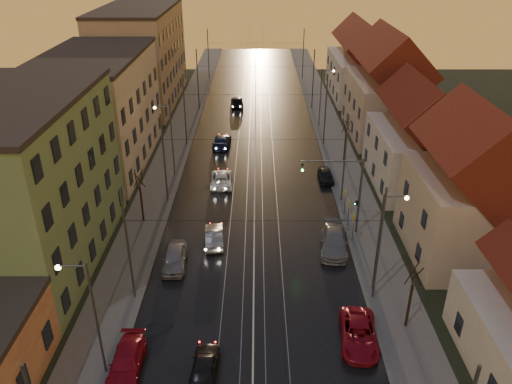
{
  "coord_description": "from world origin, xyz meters",
  "views": [
    {
      "loc": [
        0.23,
        -19.69,
        23.27
      ],
      "look_at": [
        0.15,
        20.48,
        2.79
      ],
      "focal_mm": 35.0,
      "sensor_mm": 36.0,
      "label": 1
    }
  ],
  "objects_px": {
    "driving_car_1": "(214,236)",
    "parked_left_3": "(175,258)",
    "driving_car_0": "(205,366)",
    "parked_right_1": "(334,241)",
    "street_lamp_0": "(89,309)",
    "traffic_light_mast": "(349,186)",
    "driving_car_2": "(222,179)",
    "parked_right_2": "(326,176)",
    "street_lamp_2": "(169,133)",
    "street_lamp_3": "(323,92)",
    "street_lamp_1": "(384,234)",
    "parked_left_2": "(127,362)",
    "parked_right_0": "(359,334)",
    "driving_car_4": "(237,102)",
    "driving_car_3": "(222,141)"
  },
  "relations": [
    {
      "from": "street_lamp_1",
      "to": "parked_right_0",
      "type": "bearing_deg",
      "value": -113.47
    },
    {
      "from": "driving_car_0",
      "to": "parked_left_3",
      "type": "bearing_deg",
      "value": -70.51
    },
    {
      "from": "traffic_light_mast",
      "to": "driving_car_4",
      "type": "bearing_deg",
      "value": 106.23
    },
    {
      "from": "street_lamp_3",
      "to": "parked_right_0",
      "type": "relative_size",
      "value": 1.63
    },
    {
      "from": "driving_car_0",
      "to": "parked_right_1",
      "type": "bearing_deg",
      "value": -122.9
    },
    {
      "from": "street_lamp_3",
      "to": "driving_car_4",
      "type": "xyz_separation_m",
      "value": [
        -11.94,
        9.2,
        -4.1
      ]
    },
    {
      "from": "street_lamp_2",
      "to": "street_lamp_3",
      "type": "distance_m",
      "value": 24.24
    },
    {
      "from": "street_lamp_3",
      "to": "driving_car_0",
      "type": "distance_m",
      "value": 45.87
    },
    {
      "from": "street_lamp_0",
      "to": "parked_right_0",
      "type": "height_order",
      "value": "street_lamp_0"
    },
    {
      "from": "street_lamp_3",
      "to": "parked_right_2",
      "type": "xyz_separation_m",
      "value": [
        -1.5,
        -17.38,
        -4.25
      ]
    },
    {
      "from": "street_lamp_3",
      "to": "parked_right_2",
      "type": "relative_size",
      "value": 2.16
    },
    {
      "from": "street_lamp_1",
      "to": "driving_car_1",
      "type": "relative_size",
      "value": 1.9
    },
    {
      "from": "traffic_light_mast",
      "to": "parked_right_1",
      "type": "distance_m",
      "value": 4.82
    },
    {
      "from": "traffic_light_mast",
      "to": "parked_right_0",
      "type": "relative_size",
      "value": 1.46
    },
    {
      "from": "parked_right_2",
      "to": "parked_right_0",
      "type": "bearing_deg",
      "value": -93.12
    },
    {
      "from": "traffic_light_mast",
      "to": "parked_left_3",
      "type": "distance_m",
      "value": 15.6
    },
    {
      "from": "street_lamp_2",
      "to": "parked_right_1",
      "type": "xyz_separation_m",
      "value": [
        15.77,
        -14.62,
        -4.11
      ]
    },
    {
      "from": "parked_left_2",
      "to": "parked_right_1",
      "type": "height_order",
      "value": "parked_right_1"
    },
    {
      "from": "traffic_light_mast",
      "to": "parked_right_2",
      "type": "bearing_deg",
      "value": 92.12
    },
    {
      "from": "traffic_light_mast",
      "to": "street_lamp_1",
      "type": "bearing_deg",
      "value": -82.09
    },
    {
      "from": "street_lamp_1",
      "to": "driving_car_3",
      "type": "height_order",
      "value": "street_lamp_1"
    },
    {
      "from": "driving_car_0",
      "to": "traffic_light_mast",
      "type": "bearing_deg",
      "value": -121.64
    },
    {
      "from": "driving_car_2",
      "to": "parked_left_3",
      "type": "xyz_separation_m",
      "value": [
        -2.79,
        -14.7,
        0.08
      ]
    },
    {
      "from": "street_lamp_0",
      "to": "parked_right_0",
      "type": "xyz_separation_m",
      "value": [
        15.87,
        2.61,
        -4.2
      ]
    },
    {
      "from": "street_lamp_0",
      "to": "driving_car_4",
      "type": "relative_size",
      "value": 1.74
    },
    {
      "from": "street_lamp_1",
      "to": "traffic_light_mast",
      "type": "relative_size",
      "value": 1.11
    },
    {
      "from": "street_lamp_1",
      "to": "parked_left_2",
      "type": "height_order",
      "value": "street_lamp_1"
    },
    {
      "from": "traffic_light_mast",
      "to": "parked_left_2",
      "type": "height_order",
      "value": "traffic_light_mast"
    },
    {
      "from": "parked_left_3",
      "to": "parked_right_1",
      "type": "xyz_separation_m",
      "value": [
        12.95,
        2.35,
        0.02
      ]
    },
    {
      "from": "driving_car_1",
      "to": "street_lamp_3",
      "type": "bearing_deg",
      "value": -118.53
    },
    {
      "from": "driving_car_4",
      "to": "driving_car_2",
      "type": "bearing_deg",
      "value": 84.46
    },
    {
      "from": "street_lamp_0",
      "to": "traffic_light_mast",
      "type": "height_order",
      "value": "street_lamp_0"
    },
    {
      "from": "street_lamp_1",
      "to": "driving_car_0",
      "type": "relative_size",
      "value": 2.06
    },
    {
      "from": "driving_car_4",
      "to": "parked_left_2",
      "type": "height_order",
      "value": "driving_car_4"
    },
    {
      "from": "street_lamp_1",
      "to": "parked_left_2",
      "type": "relative_size",
      "value": 1.79
    },
    {
      "from": "street_lamp_3",
      "to": "parked_right_0",
      "type": "height_order",
      "value": "street_lamp_3"
    },
    {
      "from": "parked_right_2",
      "to": "street_lamp_2",
      "type": "bearing_deg",
      "value": 174.16
    },
    {
      "from": "street_lamp_2",
      "to": "parked_right_1",
      "type": "relative_size",
      "value": 1.5
    },
    {
      "from": "street_lamp_3",
      "to": "street_lamp_0",
      "type": "bearing_deg",
      "value": -112.48
    },
    {
      "from": "driving_car_1",
      "to": "parked_left_3",
      "type": "height_order",
      "value": "parked_left_3"
    },
    {
      "from": "street_lamp_1",
      "to": "traffic_light_mast",
      "type": "xyz_separation_m",
      "value": [
        -1.11,
        8.0,
        -0.29
      ]
    },
    {
      "from": "driving_car_1",
      "to": "driving_car_3",
      "type": "distance_m",
      "value": 22.23
    },
    {
      "from": "parked_right_1",
      "to": "driving_car_2",
      "type": "bearing_deg",
      "value": 137.0
    },
    {
      "from": "street_lamp_3",
      "to": "parked_right_1",
      "type": "xyz_separation_m",
      "value": [
        -2.44,
        -30.62,
        -4.11
      ]
    },
    {
      "from": "driving_car_3",
      "to": "street_lamp_0",
      "type": "bearing_deg",
      "value": 86.15
    },
    {
      "from": "parked_left_2",
      "to": "driving_car_1",
      "type": "bearing_deg",
      "value": 72.93
    },
    {
      "from": "street_lamp_2",
      "to": "traffic_light_mast",
      "type": "bearing_deg",
      "value": -35.07
    },
    {
      "from": "driving_car_4",
      "to": "parked_right_2",
      "type": "xyz_separation_m",
      "value": [
        10.43,
        -26.57,
        -0.15
      ]
    },
    {
      "from": "parked_left_3",
      "to": "parked_right_0",
      "type": "bearing_deg",
      "value": -35.28
    },
    {
      "from": "street_lamp_3",
      "to": "driving_car_2",
      "type": "relative_size",
      "value": 1.64
    }
  ]
}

